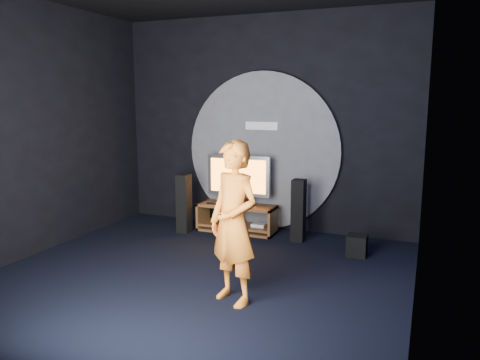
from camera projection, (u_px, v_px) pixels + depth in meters
name	position (u px, v px, depth m)	size (l,w,h in m)	color
floor	(196.00, 277.00, 5.72)	(5.00, 5.00, 0.00)	black
back_wall	(264.00, 124.00, 7.71)	(5.00, 0.04, 3.50)	black
front_wall	(19.00, 159.00, 3.14)	(5.00, 0.04, 3.50)	black
left_wall	(30.00, 129.00, 6.35)	(0.04, 5.00, 3.50)	black
right_wall	(424.00, 141.00, 4.50)	(0.04, 5.00, 3.50)	black
wall_disc_panel	(263.00, 151.00, 7.73)	(2.60, 0.11, 2.60)	#515156
media_console	(237.00, 220.00, 7.67)	(1.29, 0.45, 0.45)	brown
tv	(238.00, 178.00, 7.61)	(1.07, 0.22, 0.80)	#A1A1A8
center_speaker	(235.00, 201.00, 7.53)	(0.40, 0.15, 0.15)	black
remote	(212.00, 204.00, 7.66)	(0.18, 0.05, 0.02)	black
tower_speaker_left	(184.00, 204.00, 7.58)	(0.19, 0.21, 0.96)	black
tower_speaker_right	(298.00, 211.00, 7.10)	(0.19, 0.21, 0.96)	black
subwoofer	(357.00, 246.00, 6.47)	(0.27, 0.27, 0.30)	black
player	(234.00, 223.00, 4.89)	(0.63, 0.42, 1.74)	orange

